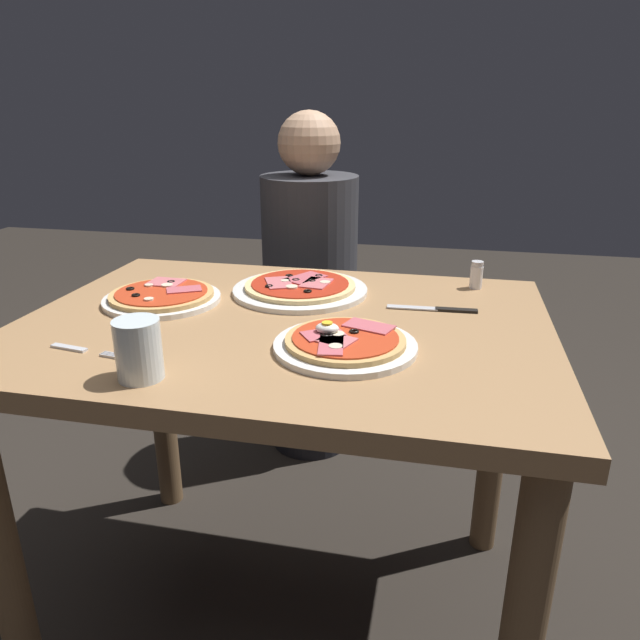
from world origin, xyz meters
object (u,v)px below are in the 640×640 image
object	(u,v)px
salt_shaker	(476,275)
pizza_across_right	(300,288)
diner_person	(310,299)
knife	(438,309)
pizza_across_left	(162,297)
dining_table	(285,378)
fork	(81,350)
water_glass_near	(139,354)
pizza_foreground	(345,343)

from	to	relation	value
salt_shaker	pizza_across_right	bearing A→B (deg)	-163.01
diner_person	knife	bearing A→B (deg)	124.04
pizza_across_left	salt_shaker	xyz separation A→B (m)	(0.70, 0.25, 0.02)
dining_table	knife	bearing A→B (deg)	22.51
fork	knife	size ratio (longest dim) A/B	0.81
knife	salt_shaker	distance (m)	0.20
dining_table	salt_shaker	bearing A→B (deg)	38.30
salt_shaker	knife	bearing A→B (deg)	-114.46
salt_shaker	diner_person	world-z (taller)	diner_person
dining_table	pizza_across_left	size ratio (longest dim) A/B	4.15
water_glass_near	salt_shaker	world-z (taller)	water_glass_near
fork	dining_table	bearing A→B (deg)	36.26
knife	salt_shaker	world-z (taller)	salt_shaker
diner_person	water_glass_near	bearing A→B (deg)	88.32
water_glass_near	pizza_foreground	bearing A→B (deg)	31.55
knife	diner_person	bearing A→B (deg)	124.04
pizza_across_right	water_glass_near	bearing A→B (deg)	-106.30
dining_table	water_glass_near	size ratio (longest dim) A/B	10.75
pizza_foreground	knife	bearing A→B (deg)	56.99
water_glass_near	salt_shaker	size ratio (longest dim) A/B	1.51
pizza_across_left	salt_shaker	world-z (taller)	salt_shaker
pizza_foreground	knife	distance (m)	0.30
pizza_across_right	diner_person	size ratio (longest dim) A/B	0.27
water_glass_near	diner_person	bearing A→B (deg)	88.32
fork	salt_shaker	size ratio (longest dim) A/B	2.36
dining_table	pizza_across_left	world-z (taller)	pizza_across_left
pizza_across_left	pizza_across_right	xyz separation A→B (m)	(0.29, 0.13, -0.00)
pizza_foreground	diner_person	world-z (taller)	diner_person
pizza_across_left	salt_shaker	size ratio (longest dim) A/B	3.92
pizza_across_right	fork	size ratio (longest dim) A/B	2.02
pizza_across_right	knife	xyz separation A→B (m)	(0.32, -0.06, -0.01)
water_glass_near	diner_person	world-z (taller)	diner_person
dining_table	pizza_across_left	distance (m)	0.34
water_glass_near	fork	distance (m)	0.18
pizza_foreground	salt_shaker	world-z (taller)	salt_shaker
dining_table	knife	world-z (taller)	knife
pizza_across_right	diner_person	distance (m)	0.64
pizza_across_right	water_glass_near	size ratio (longest dim) A/B	3.14
salt_shaker	water_glass_near	bearing A→B (deg)	-131.62
pizza_foreground	salt_shaker	distance (m)	0.50
dining_table	pizza_foreground	distance (m)	0.24
pizza_foreground	water_glass_near	size ratio (longest dim) A/B	2.61
dining_table	diner_person	distance (m)	0.79
water_glass_near	fork	world-z (taller)	water_glass_near
salt_shaker	fork	bearing A→B (deg)	-142.59
dining_table	diner_person	size ratio (longest dim) A/B	0.92
knife	salt_shaker	size ratio (longest dim) A/B	2.92
pizza_foreground	pizza_across_right	world-z (taller)	pizza_foreground
pizza_foreground	pizza_across_left	distance (m)	0.49
pizza_across_right	knife	distance (m)	0.33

